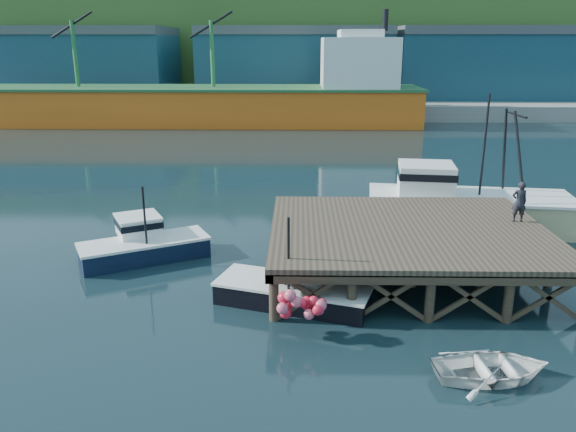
{
  "coord_description": "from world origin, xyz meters",
  "views": [
    {
      "loc": [
        0.67,
        -23.44,
        9.82
      ],
      "look_at": [
        0.19,
        2.0,
        1.98
      ],
      "focal_mm": 35.0,
      "sensor_mm": 36.0,
      "label": 1
    }
  ],
  "objects_px": {
    "boat_navy": "(143,243)",
    "trawler": "(465,201)",
    "dinghy": "(492,368)",
    "boat_black": "(296,285)",
    "dockworker": "(519,202)"
  },
  "relations": [
    {
      "from": "boat_black",
      "to": "trawler",
      "type": "bearing_deg",
      "value": 63.59
    },
    {
      "from": "boat_navy",
      "to": "trawler",
      "type": "relative_size",
      "value": 0.55
    },
    {
      "from": "trawler",
      "to": "dinghy",
      "type": "height_order",
      "value": "trawler"
    },
    {
      "from": "trawler",
      "to": "dockworker",
      "type": "bearing_deg",
      "value": -76.05
    },
    {
      "from": "boat_black",
      "to": "dinghy",
      "type": "xyz_separation_m",
      "value": [
        6.02,
        -5.28,
        -0.32
      ]
    },
    {
      "from": "trawler",
      "to": "boat_black",
      "type": "bearing_deg",
      "value": -127.11
    },
    {
      "from": "boat_navy",
      "to": "dinghy",
      "type": "bearing_deg",
      "value": -64.14
    },
    {
      "from": "dinghy",
      "to": "boat_black",
      "type": "bearing_deg",
      "value": 43.5
    },
    {
      "from": "dockworker",
      "to": "trawler",
      "type": "bearing_deg",
      "value": -80.58
    },
    {
      "from": "dinghy",
      "to": "dockworker",
      "type": "height_order",
      "value": "dockworker"
    },
    {
      "from": "boat_navy",
      "to": "trawler",
      "type": "height_order",
      "value": "trawler"
    },
    {
      "from": "boat_navy",
      "to": "dinghy",
      "type": "xyz_separation_m",
      "value": [
        13.31,
        -9.88,
        -0.37
      ]
    },
    {
      "from": "boat_navy",
      "to": "trawler",
      "type": "distance_m",
      "value": 17.33
    },
    {
      "from": "boat_black",
      "to": "dinghy",
      "type": "height_order",
      "value": "boat_black"
    },
    {
      "from": "boat_navy",
      "to": "dinghy",
      "type": "height_order",
      "value": "boat_navy"
    }
  ]
}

